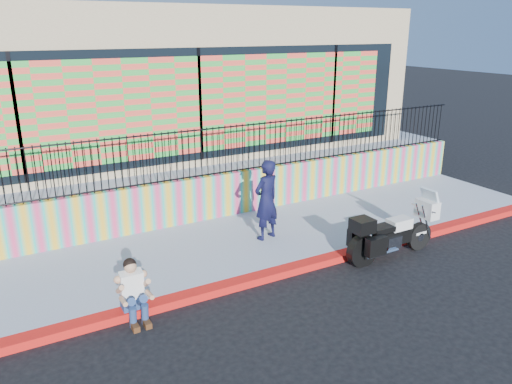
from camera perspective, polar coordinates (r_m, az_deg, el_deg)
ground at (r=10.16m, az=3.48°, el=-9.34°), size 90.00×90.00×0.00m
red_curb at (r=10.12m, az=3.49°, el=-8.96°), size 16.00×0.30×0.15m
sidewalk at (r=11.41m, az=-1.00°, el=-5.67°), size 16.00×3.00×0.15m
mural_wall at (r=12.52m, az=-4.50°, el=-0.44°), size 16.00×0.20×1.10m
metal_fence at (r=12.20m, az=-4.63°, el=4.69°), size 15.80×0.04×1.20m
elevated_platform at (r=17.13m, az=-11.74°, el=4.11°), size 16.00×10.00×1.25m
storefront_building at (r=16.49m, az=-12.10°, el=12.81°), size 14.00×8.06×4.00m
police_motorcycle at (r=10.97m, az=15.17°, el=-4.46°), size 2.24×0.74×1.39m
police_officer at (r=11.08m, az=1.19°, el=-0.91°), size 0.76×0.60×1.83m
seated_man at (r=8.71m, az=-13.71°, el=-11.53°), size 0.54×0.71×1.06m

